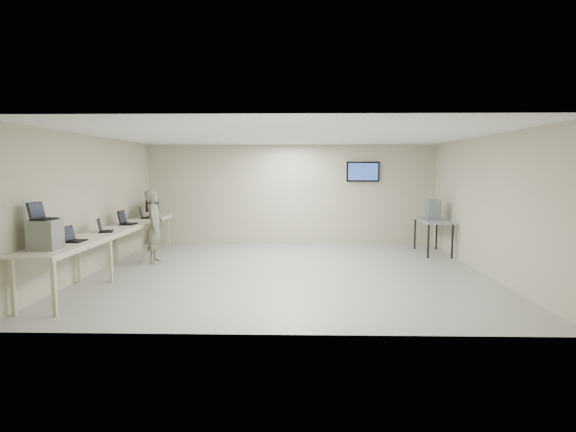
{
  "coord_description": "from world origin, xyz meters",
  "views": [
    {
      "loc": [
        0.22,
        -9.08,
        2.13
      ],
      "look_at": [
        0.0,
        0.2,
        1.15
      ],
      "focal_mm": 28.0,
      "sensor_mm": 36.0,
      "label": 1
    }
  ],
  "objects_px": {
    "equipment_box": "(45,235)",
    "side_table": "(433,223)",
    "workbench": "(114,232)",
    "soldier": "(154,226)"
  },
  "relations": [
    {
      "from": "workbench",
      "to": "soldier",
      "type": "distance_m",
      "value": 1.07
    },
    {
      "from": "workbench",
      "to": "soldier",
      "type": "height_order",
      "value": "soldier"
    },
    {
      "from": "equipment_box",
      "to": "side_table",
      "type": "relative_size",
      "value": 0.32
    },
    {
      "from": "workbench",
      "to": "soldier",
      "type": "relative_size",
      "value": 3.6
    },
    {
      "from": "equipment_box",
      "to": "soldier",
      "type": "bearing_deg",
      "value": 75.4
    },
    {
      "from": "equipment_box",
      "to": "soldier",
      "type": "height_order",
      "value": "soldier"
    },
    {
      "from": "workbench",
      "to": "side_table",
      "type": "relative_size",
      "value": 4.19
    },
    {
      "from": "workbench",
      "to": "equipment_box",
      "type": "relative_size",
      "value": 13.17
    },
    {
      "from": "soldier",
      "to": "side_table",
      "type": "distance_m",
      "value": 6.76
    },
    {
      "from": "workbench",
      "to": "equipment_box",
      "type": "height_order",
      "value": "equipment_box"
    }
  ]
}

